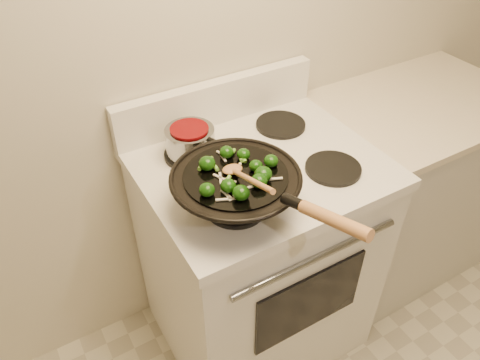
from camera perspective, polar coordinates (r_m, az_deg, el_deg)
stove at (r=1.84m, az=2.09°, el=-9.03°), size 0.78×0.67×1.08m
counter_unit at (r=2.29m, az=19.19°, el=-0.70°), size 0.84×0.62×0.91m
wok at (r=1.31m, az=-0.38°, el=-1.13°), size 0.37×0.61×0.21m
stirfry at (r=1.26m, az=-0.06°, el=0.92°), size 0.26×0.24×0.04m
wooden_spoon at (r=1.22m, az=0.36°, el=0.56°), size 0.06×0.26×0.11m
saucepan at (r=1.54m, az=-6.05°, el=4.78°), size 0.16×0.25×0.10m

